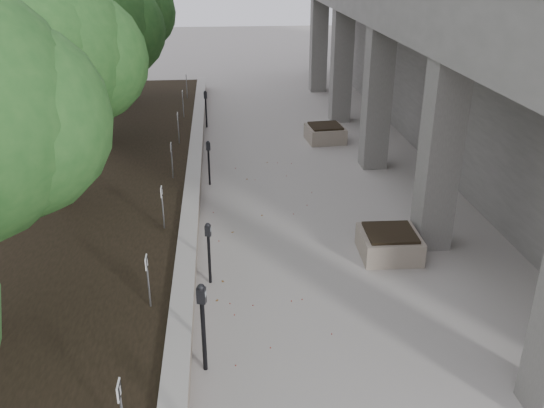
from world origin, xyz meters
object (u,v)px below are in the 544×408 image
crabapple_tree_5 (117,30)px  parking_meter_4 (209,163)px  crabapple_tree_3 (46,90)px  parking_meter_3 (209,253)px  crabapple_tree_4 (91,52)px  parking_meter_5 (206,109)px  planter_back (325,133)px  planter_front (389,243)px  parking_meter_2 (203,328)px

crabapple_tree_5 → parking_meter_4: crabapple_tree_5 is taller
crabapple_tree_5 → crabapple_tree_3: bearing=-90.0°
crabapple_tree_3 → parking_meter_3: (3.43, -3.17, -2.48)m
crabapple_tree_4 → parking_meter_5: size_ratio=4.07×
crabapple_tree_3 → parking_meter_5: crabapple_tree_3 is taller
crabapple_tree_5 → planter_back: (7.22, -4.49, -2.84)m
crabapple_tree_5 → planter_front: bearing=-60.0°
parking_meter_2 → planter_back: size_ratio=1.28×
parking_meter_2 → planter_front: 5.05m
crabapple_tree_5 → planter_back: bearing=-31.9°
parking_meter_2 → parking_meter_3: bearing=104.6°
crabapple_tree_3 → planter_back: crabapple_tree_3 is taller
crabapple_tree_3 → crabapple_tree_4: 5.00m
parking_meter_2 → parking_meter_4: (0.02, 7.64, -0.14)m
crabapple_tree_4 → parking_meter_4: size_ratio=4.35×
crabapple_tree_4 → parking_meter_4: (3.39, -3.07, -2.49)m
parking_meter_2 → parking_meter_5: (-0.12, 13.22, -0.10)m
crabapple_tree_3 → crabapple_tree_4: size_ratio=1.00×
crabapple_tree_3 → parking_meter_5: (3.25, 7.51, -2.45)m
crabapple_tree_5 → parking_meter_2: bearing=-77.9°
parking_meter_3 → parking_meter_5: bearing=104.8°
planter_back → crabapple_tree_3: bearing=-142.7°
parking_meter_5 → crabapple_tree_3: bearing=-119.1°
crabapple_tree_3 → parking_meter_5: 8.55m
crabapple_tree_4 → planter_back: (7.22, 0.51, -2.84)m
parking_meter_4 → parking_meter_5: 5.58m
crabapple_tree_5 → planter_back: crabapple_tree_5 is taller
crabapple_tree_5 → parking_meter_3: size_ratio=4.24×
parking_meter_2 → planter_front: (3.80, 3.29, -0.48)m
crabapple_tree_3 → crabapple_tree_4: bearing=90.0°
parking_meter_2 → planter_front: bearing=56.9°
crabapple_tree_3 → planter_front: bearing=-18.6°
parking_meter_2 → parking_meter_5: parking_meter_2 is taller
crabapple_tree_4 → parking_meter_3: crabapple_tree_4 is taller
parking_meter_3 → crabapple_tree_5: bearing=118.5°
parking_meter_3 → crabapple_tree_3: bearing=151.1°
parking_meter_5 → parking_meter_2: bearing=-95.2°
crabapple_tree_5 → parking_meter_5: size_ratio=4.07×
parking_meter_2 → planter_back: 11.87m
crabapple_tree_5 → parking_meter_4: (3.39, -8.07, -2.49)m
crabapple_tree_5 → parking_meter_3: (3.43, -13.17, -2.48)m
crabapple_tree_3 → parking_meter_2: size_ratio=3.57×
parking_meter_3 → planter_back: 9.48m
parking_meter_2 → planter_back: parking_meter_2 is taller
crabapple_tree_5 → parking_meter_2: (3.37, -15.70, -2.36)m
crabapple_tree_4 → parking_meter_4: 5.21m
parking_meter_3 → parking_meter_4: parking_meter_3 is taller
parking_meter_4 → planter_front: parking_meter_4 is taller
parking_meter_4 → planter_back: 5.25m
parking_meter_4 → planter_front: 5.78m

